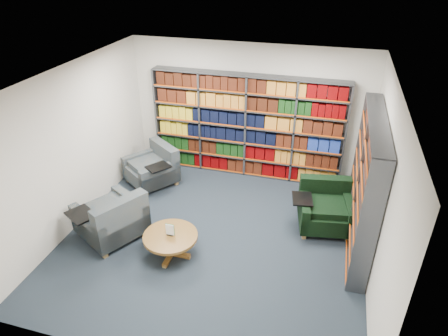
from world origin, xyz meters
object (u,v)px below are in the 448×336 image
(chair_teal_left, at_px, (155,168))
(chair_green_right, at_px, (325,208))
(coffee_table, at_px, (171,239))
(chair_teal_front, at_px, (114,221))

(chair_teal_left, bearing_deg, chair_green_right, -8.41)
(chair_green_right, relative_size, coffee_table, 1.30)
(chair_teal_front, relative_size, coffee_table, 1.51)
(chair_teal_left, relative_size, coffee_table, 1.43)
(chair_teal_left, distance_m, chair_green_right, 3.57)
(chair_teal_left, xyz_separation_m, coffee_table, (1.21, -2.06, -0.00))
(chair_teal_left, xyz_separation_m, chair_teal_front, (0.10, -1.90, 0.03))
(chair_green_right, bearing_deg, chair_teal_front, -158.12)
(chair_teal_front, bearing_deg, chair_green_right, 21.88)
(chair_green_right, distance_m, coffee_table, 2.78)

